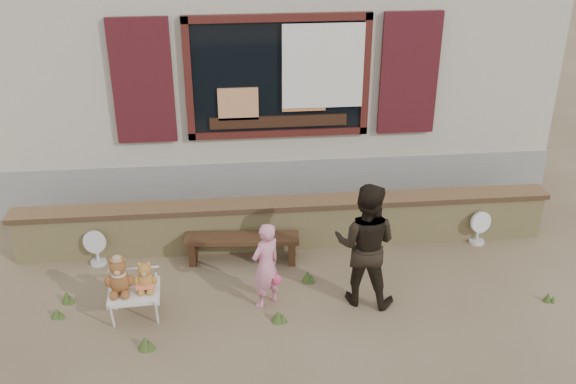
{
  "coord_description": "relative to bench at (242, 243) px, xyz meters",
  "views": [
    {
      "loc": [
        -0.73,
        -6.8,
        4.74
      ],
      "look_at": [
        0.0,
        0.6,
        1.0
      ],
      "focal_mm": 42.0,
      "sensor_mm": 36.0,
      "label": 1
    }
  ],
  "objects": [
    {
      "name": "fan_right",
      "position": [
        3.19,
        0.16,
        -0.03
      ],
      "size": [
        0.31,
        0.2,
        0.48
      ],
      "rotation": [
        0.0,
        0.0,
        0.26
      ],
      "color": "silver",
      "rests_on": "ground"
    },
    {
      "name": "shopfront",
      "position": [
        0.59,
        3.85,
        1.73
      ],
      "size": [
        8.04,
        5.13,
        4.0
      ],
      "color": "#A89F87",
      "rests_on": "ground"
    },
    {
      "name": "bench",
      "position": [
        0.0,
        0.0,
        0.0
      ],
      "size": [
        1.48,
        0.43,
        0.37
      ],
      "rotation": [
        0.0,
        0.0,
        -0.08
      ],
      "color": "#372213",
      "rests_on": "ground"
    },
    {
      "name": "brick_wall",
      "position": [
        0.59,
        0.36,
        0.07
      ],
      "size": [
        7.1,
        0.36,
        0.67
      ],
      "color": "tan",
      "rests_on": "ground"
    },
    {
      "name": "fan_left",
      "position": [
        -1.86,
        0.13,
        -0.03
      ],
      "size": [
        0.32,
        0.21,
        0.49
      ],
      "rotation": [
        0.0,
        0.0,
        -0.3
      ],
      "color": "silver",
      "rests_on": "ground"
    },
    {
      "name": "ground",
      "position": [
        0.59,
        -0.64,
        -0.27
      ],
      "size": [
        80.0,
        80.0,
        0.0
      ],
      "primitive_type": "plane",
      "color": "brown",
      "rests_on": "ground"
    },
    {
      "name": "teddy_bear_left",
      "position": [
        -1.39,
        -1.05,
        0.31
      ],
      "size": [
        0.35,
        0.31,
        0.45
      ],
      "primitive_type": null,
      "rotation": [
        0.0,
        0.0,
        0.06
      ],
      "color": "brown",
      "rests_on": "folding_chair"
    },
    {
      "name": "child",
      "position": [
        0.24,
        -0.96,
        0.27
      ],
      "size": [
        0.47,
        0.44,
        1.07
      ],
      "primitive_type": "imported",
      "rotation": [
        0.0,
        0.0,
        3.78
      ],
      "color": "pink",
      "rests_on": "ground"
    },
    {
      "name": "adult",
      "position": [
        1.38,
        -0.98,
        0.49
      ],
      "size": [
        0.9,
        0.81,
        1.52
      ],
      "primitive_type": "imported",
      "rotation": [
        0.0,
        0.0,
        2.76
      ],
      "color": "black",
      "rests_on": "ground"
    },
    {
      "name": "folding_chair",
      "position": [
        -1.25,
        -1.04,
        0.05
      ],
      "size": [
        0.6,
        0.54,
        0.35
      ],
      "rotation": [
        0.0,
        0.0,
        0.06
      ],
      "color": "silver",
      "rests_on": "ground"
    },
    {
      "name": "teddy_bear_right",
      "position": [
        -1.11,
        -1.03,
        0.26
      ],
      "size": [
        0.28,
        0.25,
        0.37
      ],
      "primitive_type": null,
      "rotation": [
        0.0,
        0.0,
        0.06
      ],
      "color": "olive",
      "rests_on": "folding_chair"
    },
    {
      "name": "grass_tufts",
      "position": [
        -0.43,
        -1.11,
        -0.2
      ],
      "size": [
        5.84,
        1.24,
        0.16
      ],
      "color": "#384D1F",
      "rests_on": "ground"
    }
  ]
}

